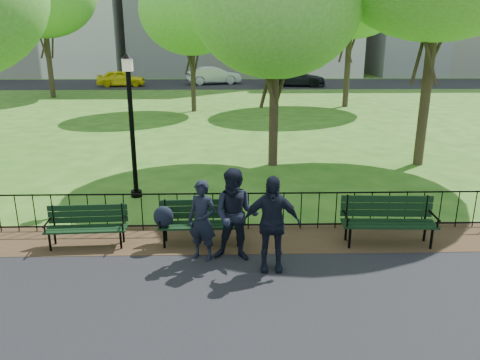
{
  "coord_description": "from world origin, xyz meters",
  "views": [
    {
      "loc": [
        0.17,
        -7.89,
        4.28
      ],
      "look_at": [
        0.4,
        1.5,
        1.35
      ],
      "focal_mm": 35.0,
      "sensor_mm": 36.0,
      "label": 1
    }
  ],
  "objects_px": {
    "park_bench_main": "(185,217)",
    "park_bench_left_a": "(87,222)",
    "tree_near_e": "(276,5)",
    "person_left": "(202,220)",
    "taxi": "(121,78)",
    "person_mid": "(236,215)",
    "tree_far_c": "(191,10)",
    "lamppost": "(131,122)",
    "person_right": "(271,223)",
    "sedan_silver": "(213,75)",
    "sedan_dark": "(296,78)",
    "park_bench_right_a": "(388,215)"
  },
  "relations": [
    {
      "from": "sedan_silver",
      "to": "person_mid",
      "type": "bearing_deg",
      "value": 166.46
    },
    {
      "from": "sedan_silver",
      "to": "sedan_dark",
      "type": "distance_m",
      "value": 7.41
    },
    {
      "from": "tree_near_e",
      "to": "person_left",
      "type": "bearing_deg",
      "value": -106.2
    },
    {
      "from": "sedan_dark",
      "to": "tree_far_c",
      "type": "bearing_deg",
      "value": 162.83
    },
    {
      "from": "lamppost",
      "to": "tree_far_c",
      "type": "bearing_deg",
      "value": 87.88
    },
    {
      "from": "park_bench_main",
      "to": "park_bench_right_a",
      "type": "xyz_separation_m",
      "value": [
        4.29,
        -0.03,
        0.0
      ]
    },
    {
      "from": "person_left",
      "to": "park_bench_main",
      "type": "bearing_deg",
      "value": 144.57
    },
    {
      "from": "person_mid",
      "to": "sedan_silver",
      "type": "xyz_separation_m",
      "value": [
        -1.44,
        34.27,
        -0.14
      ]
    },
    {
      "from": "person_right",
      "to": "taxi",
      "type": "relative_size",
      "value": 0.46
    },
    {
      "from": "person_mid",
      "to": "person_right",
      "type": "bearing_deg",
      "value": -23.74
    },
    {
      "from": "park_bench_left_a",
      "to": "tree_far_c",
      "type": "relative_size",
      "value": 0.21
    },
    {
      "from": "person_right",
      "to": "sedan_dark",
      "type": "distance_m",
      "value": 33.28
    },
    {
      "from": "park_bench_main",
      "to": "person_left",
      "type": "relative_size",
      "value": 1.16
    },
    {
      "from": "park_bench_left_a",
      "to": "person_left",
      "type": "height_order",
      "value": "person_left"
    },
    {
      "from": "person_left",
      "to": "person_mid",
      "type": "height_order",
      "value": "person_mid"
    },
    {
      "from": "park_bench_left_a",
      "to": "lamppost",
      "type": "height_order",
      "value": "lamppost"
    },
    {
      "from": "park_bench_right_a",
      "to": "sedan_dark",
      "type": "distance_m",
      "value": 31.88
    },
    {
      "from": "tree_far_c",
      "to": "person_mid",
      "type": "xyz_separation_m",
      "value": [
        2.13,
        -18.87,
        -4.62
      ]
    },
    {
      "from": "tree_far_c",
      "to": "park_bench_main",
      "type": "bearing_deg",
      "value": -86.64
    },
    {
      "from": "lamppost",
      "to": "person_left",
      "type": "bearing_deg",
      "value": -61.85
    },
    {
      "from": "park_bench_left_a",
      "to": "park_bench_right_a",
      "type": "distance_m",
      "value": 6.34
    },
    {
      "from": "lamppost",
      "to": "person_right",
      "type": "xyz_separation_m",
      "value": [
        3.33,
        -4.27,
        -1.15
      ]
    },
    {
      "from": "park_bench_left_a",
      "to": "taxi",
      "type": "xyz_separation_m",
      "value": [
        -6.21,
        31.92,
        0.16
      ]
    },
    {
      "from": "tree_far_c",
      "to": "person_mid",
      "type": "bearing_deg",
      "value": -83.57
    },
    {
      "from": "park_bench_left_a",
      "to": "person_left",
      "type": "xyz_separation_m",
      "value": [
        2.46,
        -0.69,
        0.28
      ]
    },
    {
      "from": "park_bench_left_a",
      "to": "person_right",
      "type": "distance_m",
      "value": 3.95
    },
    {
      "from": "lamppost",
      "to": "sedan_silver",
      "type": "bearing_deg",
      "value": 87.67
    },
    {
      "from": "person_mid",
      "to": "tree_far_c",
      "type": "bearing_deg",
      "value": 105.81
    },
    {
      "from": "park_bench_left_a",
      "to": "sedan_silver",
      "type": "height_order",
      "value": "sedan_silver"
    },
    {
      "from": "tree_near_e",
      "to": "sedan_dark",
      "type": "xyz_separation_m",
      "value": [
        4.37,
        25.43,
        -4.42
      ]
    },
    {
      "from": "park_bench_right_a",
      "to": "lamppost",
      "type": "relative_size",
      "value": 0.51
    },
    {
      "from": "person_mid",
      "to": "person_left",
      "type": "bearing_deg",
      "value": -174.63
    },
    {
      "from": "park_bench_main",
      "to": "tree_near_e",
      "type": "xyz_separation_m",
      "value": [
        2.44,
        6.32,
        4.53
      ]
    },
    {
      "from": "park_bench_main",
      "to": "sedan_silver",
      "type": "height_order",
      "value": "sedan_silver"
    },
    {
      "from": "taxi",
      "to": "person_left",
      "type": "bearing_deg",
      "value": -169.15
    },
    {
      "from": "sedan_silver",
      "to": "park_bench_main",
      "type": "bearing_deg",
      "value": 164.7
    },
    {
      "from": "sedan_silver",
      "to": "park_bench_right_a",
      "type": "bearing_deg",
      "value": 171.96
    },
    {
      "from": "sedan_silver",
      "to": "person_right",
      "type": "bearing_deg",
      "value": 167.5
    },
    {
      "from": "tree_far_c",
      "to": "person_right",
      "type": "xyz_separation_m",
      "value": [
        2.78,
        -19.29,
        -4.63
      ]
    },
    {
      "from": "park_bench_main",
      "to": "taxi",
      "type": "bearing_deg",
      "value": 103.07
    },
    {
      "from": "lamppost",
      "to": "person_mid",
      "type": "xyz_separation_m",
      "value": [
        2.68,
        -3.84,
        -1.14
      ]
    },
    {
      "from": "park_bench_main",
      "to": "park_bench_left_a",
      "type": "height_order",
      "value": "park_bench_main"
    },
    {
      "from": "tree_near_e",
      "to": "person_mid",
      "type": "xyz_separation_m",
      "value": [
        -1.38,
        -7.03,
        -4.21
      ]
    },
    {
      "from": "lamppost",
      "to": "park_bench_main",
      "type": "bearing_deg",
      "value": -62.59
    },
    {
      "from": "sedan_silver",
      "to": "sedan_dark",
      "type": "bearing_deg",
      "value": -120.05
    },
    {
      "from": "park_bench_left_a",
      "to": "sedan_silver",
      "type": "bearing_deg",
      "value": 84.26
    },
    {
      "from": "tree_near_e",
      "to": "tree_far_c",
      "type": "distance_m",
      "value": 12.35
    },
    {
      "from": "park_bench_main",
      "to": "sedan_silver",
      "type": "xyz_separation_m",
      "value": [
        -0.38,
        33.56,
        0.17
      ]
    },
    {
      "from": "park_bench_main",
      "to": "park_bench_left_a",
      "type": "bearing_deg",
      "value": 178.1
    },
    {
      "from": "taxi",
      "to": "sedan_dark",
      "type": "bearing_deg",
      "value": -94.76
    }
  ]
}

